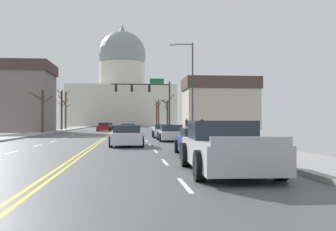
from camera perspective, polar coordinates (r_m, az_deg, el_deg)
ground at (r=38.63m, az=-8.94°, el=-3.02°), size 20.00×180.00×0.20m
signal_gantry at (r=52.46m, az=-2.80°, el=3.29°), size 7.91×0.41×7.09m
street_lamp_right at (r=37.32m, az=3.20°, el=5.03°), size 2.34×0.24×8.84m
capitol_building at (r=121.35m, az=-6.73°, el=3.63°), size 31.55×22.57×31.62m
sedan_near_00 at (r=48.61m, az=-5.89°, el=-1.95°), size 2.22×4.37×1.13m
sedan_near_01 at (r=42.86m, az=-5.89°, el=-2.06°), size 1.98×4.45×1.22m
sedan_near_02 at (r=35.49m, az=-0.70°, el=-2.33°), size 2.02×4.32×1.23m
sedan_near_03 at (r=29.77m, az=0.43°, el=-2.63°), size 2.00×4.38×1.23m
sedan_near_04 at (r=23.90m, az=-6.06°, el=-3.01°), size 2.03×4.27×1.27m
sedan_near_05 at (r=17.43m, az=4.58°, el=-3.92°), size 2.09×4.58×1.22m
pickup_truck_near_06 at (r=11.85m, az=8.46°, el=-4.83°), size 2.49×5.39×1.54m
sedan_oncoming_00 at (r=59.29m, az=-9.33°, el=-1.69°), size 2.05×4.65×1.25m
sedan_oncoming_01 at (r=70.10m, az=-8.84°, el=-1.56°), size 2.06×4.41×1.20m
flank_building_00 at (r=57.84m, az=-23.15°, el=2.51°), size 13.60×8.55×9.48m
flank_building_01 at (r=72.91m, az=7.61°, el=1.79°), size 13.49×8.83×9.44m
bare_tree_00 at (r=93.10m, az=-1.65°, el=0.30°), size 1.54×2.16×6.00m
bare_tree_01 at (r=65.64m, az=-15.30°, el=0.95°), size 2.09×1.69×6.75m
bare_tree_02 at (r=82.69m, az=-1.39°, el=0.38°), size 2.15×2.32×5.95m
bare_tree_03 at (r=70.27m, az=-14.75°, el=0.91°), size 2.26×1.79×6.81m
bare_tree_04 at (r=64.61m, az=-0.10°, el=0.37°), size 2.22×1.50×5.85m
bare_tree_05 at (r=47.90m, az=-17.90°, el=0.76°), size 2.66×2.16×5.03m
pedestrian_00 at (r=36.57m, az=5.01°, el=-1.50°), size 0.35×0.34×1.68m
pedestrian_01 at (r=47.15m, az=2.74°, el=-1.31°), size 0.35×0.34×1.71m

